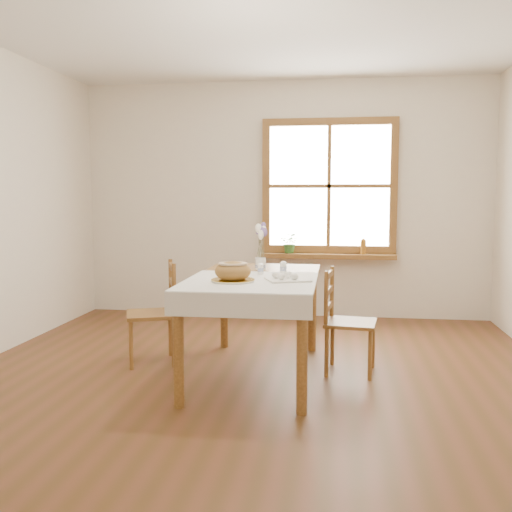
{
  "coord_description": "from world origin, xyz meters",
  "views": [
    {
      "loc": [
        0.59,
        -3.85,
        1.34
      ],
      "look_at": [
        0.0,
        0.3,
        0.9
      ],
      "focal_mm": 40.0,
      "sensor_mm": 36.0,
      "label": 1
    }
  ],
  "objects_px": {
    "bread_plate": "(233,280)",
    "chair_right": "(351,321)",
    "dining_table": "(256,287)",
    "chair_left": "(151,313)",
    "flower_vase": "(261,265)"
  },
  "relations": [
    {
      "from": "flower_vase",
      "to": "bread_plate",
      "type": "bearing_deg",
      "value": -98.55
    },
    {
      "from": "bread_plate",
      "to": "chair_right",
      "type": "bearing_deg",
      "value": 32.04
    },
    {
      "from": "chair_left",
      "to": "dining_table",
      "type": "bearing_deg",
      "value": 56.57
    },
    {
      "from": "dining_table",
      "to": "bread_plate",
      "type": "xyz_separation_m",
      "value": [
        -0.11,
        -0.36,
        0.1
      ]
    },
    {
      "from": "chair_left",
      "to": "chair_right",
      "type": "bearing_deg",
      "value": 67.33
    },
    {
      "from": "dining_table",
      "to": "flower_vase",
      "type": "xyz_separation_m",
      "value": [
        -0.01,
        0.31,
        0.13
      ]
    },
    {
      "from": "dining_table",
      "to": "chair_right",
      "type": "height_order",
      "value": "chair_right"
    },
    {
      "from": "dining_table",
      "to": "chair_right",
      "type": "distance_m",
      "value": 0.77
    },
    {
      "from": "dining_table",
      "to": "chair_left",
      "type": "xyz_separation_m",
      "value": [
        -0.88,
        0.19,
        -0.26
      ]
    },
    {
      "from": "chair_left",
      "to": "chair_right",
      "type": "distance_m",
      "value": 1.59
    },
    {
      "from": "chair_right",
      "to": "bread_plate",
      "type": "xyz_separation_m",
      "value": [
        -0.81,
        -0.51,
        0.37
      ]
    },
    {
      "from": "dining_table",
      "to": "chair_left",
      "type": "relative_size",
      "value": 1.95
    },
    {
      "from": "bread_plate",
      "to": "flower_vase",
      "type": "xyz_separation_m",
      "value": [
        0.1,
        0.67,
        0.03
      ]
    },
    {
      "from": "bread_plate",
      "to": "dining_table",
      "type": "bearing_deg",
      "value": 73.24
    },
    {
      "from": "chair_right",
      "to": "flower_vase",
      "type": "height_order",
      "value": "flower_vase"
    }
  ]
}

